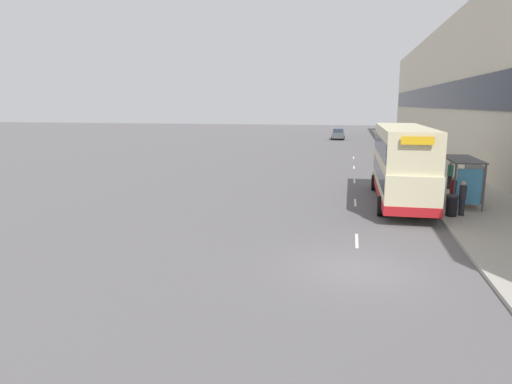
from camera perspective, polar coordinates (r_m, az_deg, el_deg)
The scene contains 16 objects.
ground_plane at distance 16.04m, azimuth 12.62°, elevation -9.48°, with size 220.00×220.00×0.00m, color #5B595B.
pavement at distance 54.27m, azimuth 18.97°, elevation 4.57°, with size 5.00×93.00×0.14m.
terrace_facade at distance 54.67m, azimuth 23.67°, elevation 11.66°, with size 3.10×93.00×14.16m.
lane_mark_0 at distance 19.28m, azimuth 12.48°, elevation -5.96°, with size 0.12×2.00×0.01m.
lane_mark_1 at distance 26.59m, azimuth 12.30°, elevation -1.30°, with size 0.12×2.00×0.01m.
lane_mark_2 at distance 33.99m, azimuth 12.20°, elevation 1.34°, with size 0.12×2.00×0.01m.
lane_mark_3 at distance 41.44m, azimuth 12.14°, elevation 3.03°, with size 0.12×2.00×0.01m.
lane_mark_4 at distance 48.92m, azimuth 12.09°, elevation 4.21°, with size 0.12×2.00×0.01m.
bus_shelter at distance 27.11m, azimuth 24.76°, elevation 2.19°, with size 1.60×4.20×2.48m.
double_decker_bus_near at distance 26.84m, azimuth 17.79°, elevation 3.48°, with size 2.85×10.97×4.30m.
car_0 at distance 74.07m, azimuth 10.24°, elevation 7.14°, with size 2.01×4.10×1.72m.
pedestrian_at_shelter at distance 24.43m, azimuth 24.40°, elevation -0.70°, with size 0.34×0.34×1.70m.
pedestrian_1 at distance 26.19m, azimuth 23.38°, elevation 0.02°, with size 0.32×0.32×1.63m.
pedestrian_2 at distance 32.40m, azimuth 25.09°, elevation 1.94°, with size 0.35×0.35×1.76m.
pedestrian_3 at distance 31.84m, azimuth 23.10°, elevation 1.98°, with size 0.35×0.35×1.79m.
litter_bin at distance 24.18m, azimuth 23.26°, elevation -1.55°, with size 0.55×0.55×1.05m.
Camera 1 is at (-0.43, -15.05, 5.52)m, focal length 32.00 mm.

